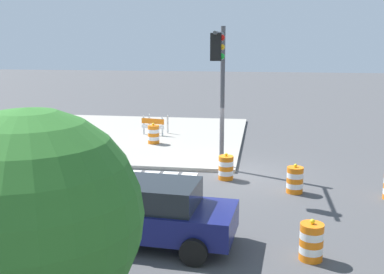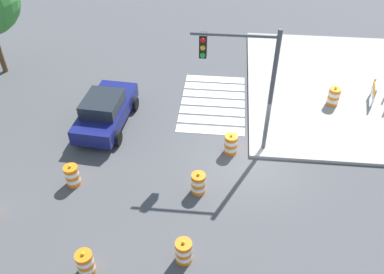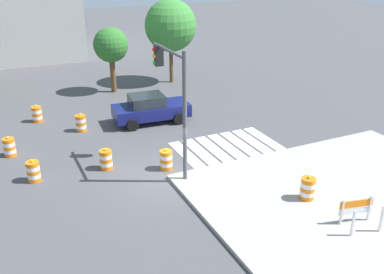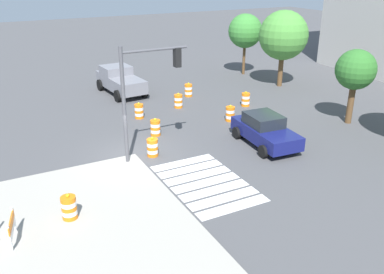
{
  "view_description": "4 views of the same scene",
  "coord_description": "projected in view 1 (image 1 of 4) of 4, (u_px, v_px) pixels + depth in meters",
  "views": [
    {
      "loc": [
        -0.95,
        17.5,
        5.12
      ],
      "look_at": [
        1.55,
        1.09,
        1.64
      ],
      "focal_mm": 43.3,
      "sensor_mm": 36.0,
      "label": 1
    },
    {
      "loc": [
        -12.98,
        1.19,
        11.79
      ],
      "look_at": [
        0.01,
        2.47,
        0.97
      ],
      "focal_mm": 37.83,
      "sensor_mm": 36.0,
      "label": 2
    },
    {
      "loc": [
        -6.16,
        -15.61,
        9.2
      ],
      "look_at": [
        1.96,
        1.6,
        0.97
      ],
      "focal_mm": 40.82,
      "sensor_mm": 36.0,
      "label": 3
    },
    {
      "loc": [
        18.03,
        -6.21,
        8.89
      ],
      "look_at": [
        2.01,
        2.16,
        1.39
      ],
      "focal_mm": 38.92,
      "sensor_mm": 36.0,
      "label": 4
    }
  ],
  "objects": [
    {
      "name": "crosswalk_stripes",
      "position": [
        123.0,
        182.0,
        16.96
      ],
      "size": [
        5.1,
        3.2,
        0.02
      ],
      "color": "silver",
      "rests_on": "ground"
    },
    {
      "name": "construction_barricade",
      "position": [
        154.0,
        124.0,
        24.76
      ],
      "size": [
        1.37,
        1.01,
        1.0
      ],
      "color": "silver",
      "rests_on": "sidewalk_corner"
    },
    {
      "name": "sidewalk_corner",
      "position": [
        130.0,
        136.0,
        24.79
      ],
      "size": [
        12.0,
        12.0,
        0.15
      ],
      "primitive_type": "cube",
      "color": "#9E998E",
      "rests_on": "ground"
    },
    {
      "name": "traffic_barrel_on_sidewalk",
      "position": [
        154.0,
        134.0,
        22.62
      ],
      "size": [
        0.56,
        0.56,
        1.02
      ],
      "color": "orange",
      "rests_on": "sidewalk_corner"
    },
    {
      "name": "traffic_barrel_median_near",
      "position": [
        311.0,
        242.0,
        10.93
      ],
      "size": [
        0.56,
        0.56,
        1.02
      ],
      "color": "orange",
      "rests_on": "ground"
    },
    {
      "name": "traffic_light_pole",
      "position": [
        220.0,
        74.0,
        16.88
      ],
      "size": [
        0.47,
        3.29,
        5.5
      ],
      "color": "#4C4C51",
      "rests_on": "sidewalk_corner"
    },
    {
      "name": "traffic_barrel_far_curb",
      "position": [
        226.0,
        168.0,
        17.27
      ],
      "size": [
        0.56,
        0.56,
        1.02
      ],
      "color": "orange",
      "rests_on": "ground"
    },
    {
      "name": "sports_car",
      "position": [
        153.0,
        213.0,
        11.75
      ],
      "size": [
        4.43,
        2.39,
        1.63
      ],
      "color": "navy",
      "rests_on": "ground"
    },
    {
      "name": "ground_plane",
      "position": [
        235.0,
        173.0,
        18.12
      ],
      "size": [
        120.0,
        120.0,
        0.0
      ],
      "primitive_type": "plane",
      "color": "#474749"
    },
    {
      "name": "street_tree_streetside_near",
      "position": [
        34.0,
        222.0,
        4.91
      ],
      "size": [
        2.34,
        2.34,
        4.45
      ],
      "color": "brown",
      "rests_on": "ground"
    },
    {
      "name": "traffic_barrel_near_corner",
      "position": [
        295.0,
        180.0,
        15.76
      ],
      "size": [
        0.56,
        0.56,
        1.02
      ],
      "color": "orange",
      "rests_on": "ground"
    }
  ]
}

